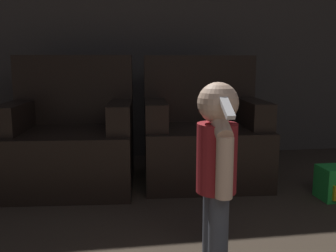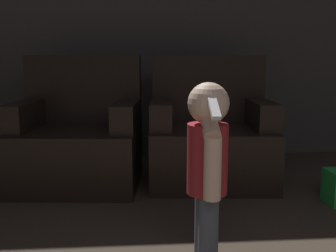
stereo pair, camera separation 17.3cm
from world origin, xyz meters
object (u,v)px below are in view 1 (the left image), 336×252
Objects in this scene: armchair_right at (203,137)px; toy_backpack at (335,183)px; armchair_left at (71,141)px; person_toddler at (217,158)px.

toy_backpack is (0.78, -0.59, -0.23)m from armchair_right.
armchair_left is at bearing -175.29° from armchair_right.
person_toddler is 3.73× the size of toy_backpack.
person_toddler is (0.77, -1.24, 0.16)m from armchair_left.
armchair_left is 4.35× the size of toy_backpack.
person_toddler is at bearing -52.91° from armchair_left.
armchair_right is 1.16× the size of person_toddler.
armchair_right is (1.02, 0.00, 0.00)m from armchair_left.
armchair_right is at bearing 5.11° from armchair_left.
armchair_right reaches higher than person_toddler.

